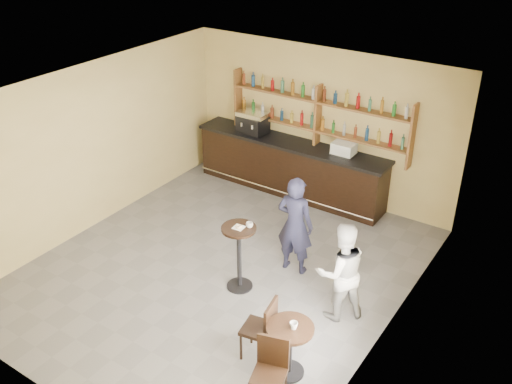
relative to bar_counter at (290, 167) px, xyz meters
The scene contains 23 objects.
floor 3.24m from the bar_counter, 81.23° to the right, with size 7.00×7.00×0.00m, color slate.
ceiling 4.12m from the bar_counter, 81.23° to the right, with size 7.00×7.00×0.00m, color white.
wall_back 1.17m from the bar_counter, 35.77° to the left, with size 7.00×7.00×0.00m, color tan.
wall_front 6.74m from the bar_counter, 85.82° to the right, with size 7.00×7.00×0.00m, color tan.
wall_left 4.15m from the bar_counter, 128.60° to the right, with size 7.00×7.00×0.00m, color tan.
wall_right 4.80m from the bar_counter, 42.10° to the right, with size 7.00×7.00×0.00m, color tan.
window_pane 5.68m from the bar_counter, 51.34° to the right, with size 2.00×2.00×0.00m, color white.
window_frame 5.68m from the bar_counter, 51.39° to the right, with size 0.04×1.70×2.10m, color black, non-canonical shape.
shelf_unit 1.33m from the bar_counter, 24.37° to the left, with size 4.00×0.26×1.40m, color brown, non-canonical shape.
liquor_bottles 1.49m from the bar_counter, 24.37° to the left, with size 3.68×0.10×1.00m, color #8C5919, non-canonical shape.
bar_counter is the anchor object (origin of this frame).
espresso_machine 1.28m from the bar_counter, behind, with size 0.65×0.42×0.47m, color black, non-canonical shape.
pastry_case 1.43m from the bar_counter, ahead, with size 0.46×0.37×0.28m, color silver, non-canonical shape.
pedestal_table 3.53m from the bar_counter, 72.87° to the right, with size 0.57×0.57×1.18m, color black, non-canonical shape.
napkin 3.58m from the bar_counter, 72.87° to the right, with size 0.17×0.17×0.00m, color white.
donut 3.59m from the bar_counter, 72.76° to the right, with size 0.12×0.12×0.04m, color #BE8845.
cup_pedestal 3.53m from the bar_counter, 70.18° to the right, with size 0.11×0.11×0.09m, color white.
man_main 2.88m from the bar_counter, 57.68° to the right, with size 0.66×0.43×1.80m, color black.
cafe_table 5.31m from the bar_counter, 59.23° to the right, with size 0.65×0.65×0.82m, color black, non-canonical shape.
cup_cafe 5.34m from the bar_counter, 58.76° to the right, with size 0.11×0.11×0.10m, color white.
chair_west 5.00m from the bar_counter, 64.35° to the right, with size 0.43×0.43×0.99m, color black, non-canonical shape.
chair_south 5.86m from the bar_counter, 61.81° to the right, with size 0.42×0.42×0.98m, color black, non-canonical shape.
patron_second 4.12m from the bar_counter, 48.53° to the right, with size 0.80×0.62×1.65m, color #AEAFB4.
Camera 1 is at (5.07, -6.46, 6.01)m, focal length 40.00 mm.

